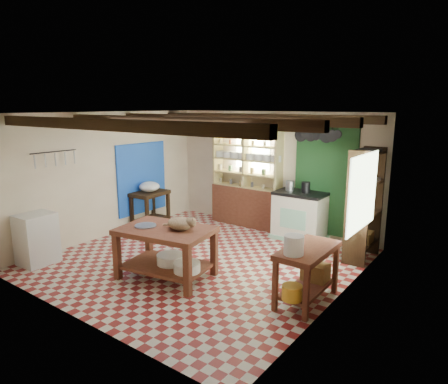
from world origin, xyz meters
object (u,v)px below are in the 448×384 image
Objects in this scene: work_table at (166,253)px; stove at (300,215)px; white_cabinet at (37,239)px; cat at (180,223)px; prep_table at (150,209)px; right_counter at (307,275)px.

work_table is 3.14m from stove.
white_cabinet is (-3.11, -3.95, -0.05)m from stove.
white_cabinet is at bearing -167.38° from work_table.
cat reaches higher than stove.
white_cabinet is at bearing -95.30° from prep_table.
prep_table is at bearing 131.84° from work_table.
cat reaches higher than prep_table.
right_counter is at bearing -19.59° from prep_table.
prep_table is 2.99m from cat.
white_cabinet is 0.80× the size of right_counter.
work_table is 1.75× the size of prep_table.
right_counter is at bearing -62.89° from stove.
work_table is 3.29× the size of cat.
right_counter is 2.53× the size of cat.
work_table is 1.42× the size of stove.
prep_table is at bearing 86.64° from white_cabinet.
cat is (2.44, -1.64, 0.51)m from prep_table.
stove is 2.76m from right_counter.
prep_table reaches higher than work_table.
white_cabinet is 2.03× the size of cat.
stove reaches higher than prep_table.
cat reaches higher than right_counter.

